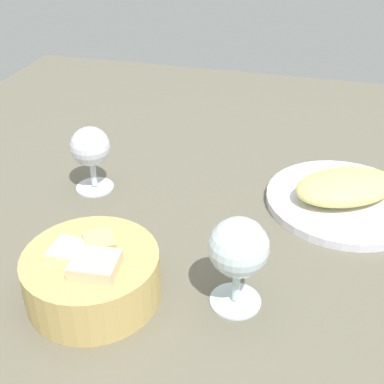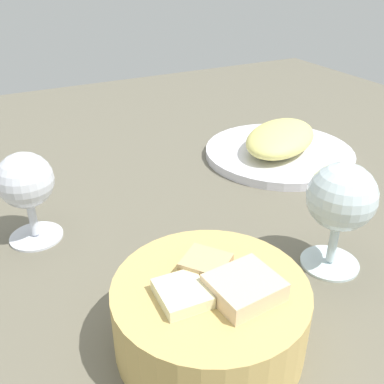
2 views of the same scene
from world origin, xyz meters
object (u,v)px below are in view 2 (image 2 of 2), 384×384
Objects in this scene: wine_glass_near at (26,185)px; wine_glass_far at (341,202)px; plate at (279,153)px; bread_basket at (211,313)px.

wine_glass_far is at bearing 144.04° from wine_glass_near.
wine_glass_near reaches higher than plate.
plate is 43.29cm from bread_basket.
wine_glass_near is 0.91× the size of wine_glass_far.
bread_basket is at bearing 114.16° from wine_glass_near.
wine_glass_far reaches higher than wine_glass_near.
wine_glass_far is (-17.76, -3.73, 4.70)cm from bread_basket.
plate is 42.66cm from wine_glass_near.
plate is 2.00× the size of wine_glass_far.
wine_glass_far is (12.93, 26.66, 7.59)cm from plate.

